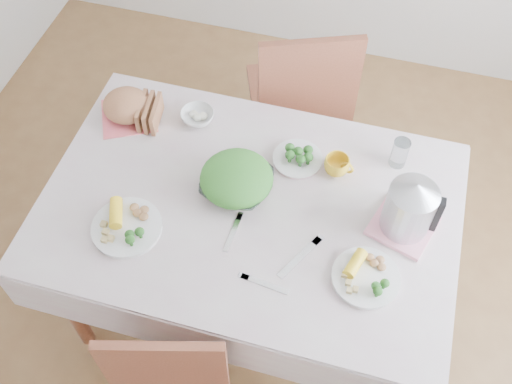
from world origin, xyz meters
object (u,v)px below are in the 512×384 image
(dining_table, at_px, (250,257))
(salad_bowl, at_px, (237,184))
(dinner_plate_left, at_px, (127,227))
(electric_kettle, at_px, (410,208))
(chair_far, at_px, (298,100))
(dinner_plate_right, at_px, (366,277))
(yellow_mug, at_px, (337,165))

(dining_table, xyz_separation_m, salad_bowl, (-0.06, 0.05, 0.42))
(dinner_plate_left, bearing_deg, salad_bowl, 40.30)
(electric_kettle, bearing_deg, dining_table, -169.98)
(salad_bowl, bearing_deg, electric_kettle, -0.02)
(chair_far, bearing_deg, dinner_plate_right, 92.13)
(salad_bowl, xyz_separation_m, dinner_plate_right, (0.52, -0.24, -0.02))
(dinner_plate_left, relative_size, electric_kettle, 1.06)
(dinner_plate_left, distance_m, yellow_mug, 0.79)
(dining_table, height_order, salad_bowl, salad_bowl)
(salad_bowl, bearing_deg, dinner_plate_left, -139.70)
(chair_far, bearing_deg, dinner_plate_left, 48.41)
(chair_far, bearing_deg, electric_kettle, 103.00)
(dinner_plate_left, xyz_separation_m, yellow_mug, (0.66, 0.45, 0.03))
(dining_table, distance_m, dinner_plate_right, 0.63)
(dining_table, bearing_deg, chair_far, 90.16)
(chair_far, distance_m, dinner_plate_right, 1.17)
(chair_far, relative_size, salad_bowl, 3.98)
(dining_table, relative_size, yellow_mug, 14.59)
(salad_bowl, bearing_deg, dining_table, -41.30)
(chair_far, distance_m, salad_bowl, 0.86)
(electric_kettle, bearing_deg, chair_far, 129.17)
(salad_bowl, bearing_deg, dinner_plate_right, -24.81)
(chair_far, distance_m, electric_kettle, 1.05)
(chair_far, relative_size, dinner_plate_right, 4.35)
(salad_bowl, distance_m, dinner_plate_right, 0.57)
(dining_table, height_order, electric_kettle, electric_kettle)
(salad_bowl, height_order, electric_kettle, electric_kettle)
(dining_table, height_order, yellow_mug, yellow_mug)
(chair_far, height_order, electric_kettle, electric_kettle)
(chair_far, bearing_deg, yellow_mug, 92.30)
(salad_bowl, relative_size, dinner_plate_left, 1.00)
(dinner_plate_left, xyz_separation_m, electric_kettle, (0.93, 0.27, 0.11))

